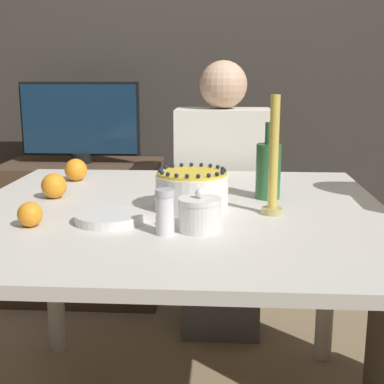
{
  "coord_description": "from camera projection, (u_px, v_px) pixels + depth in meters",
  "views": [
    {
      "loc": [
        0.14,
        -1.49,
        1.15
      ],
      "look_at": [
        0.05,
        -0.01,
        0.81
      ],
      "focal_mm": 50.0,
      "sensor_mm": 36.0,
      "label": 1
    }
  ],
  "objects": [
    {
      "name": "wall_behind",
      "position": [
        199.0,
        42.0,
        2.79
      ],
      "size": [
        8.0,
        0.05,
        2.6
      ],
      "color": "#38332D",
      "rests_on": "ground_plane"
    },
    {
      "name": "dining_table",
      "position": [
        175.0,
        244.0,
        1.57
      ],
      "size": [
        1.23,
        1.19,
        0.76
      ],
      "color": "beige",
      "rests_on": "ground_plane"
    },
    {
      "name": "cake",
      "position": [
        192.0,
        191.0,
        1.53
      ],
      "size": [
        0.21,
        0.21,
        0.12
      ],
      "color": "white",
      "rests_on": "dining_table"
    },
    {
      "name": "sugar_bowl",
      "position": [
        200.0,
        214.0,
        1.32
      ],
      "size": [
        0.11,
        0.11,
        0.11
      ],
      "color": "white",
      "rests_on": "dining_table"
    },
    {
      "name": "sugar_shaker",
      "position": [
        165.0,
        212.0,
        1.29
      ],
      "size": [
        0.05,
        0.05,
        0.11
      ],
      "color": "white",
      "rests_on": "dining_table"
    },
    {
      "name": "plate_stack",
      "position": [
        109.0,
        218.0,
        1.4
      ],
      "size": [
        0.18,
        0.18,
        0.02
      ],
      "color": "white",
      "rests_on": "dining_table"
    },
    {
      "name": "candle",
      "position": [
        273.0,
        166.0,
        1.45
      ],
      "size": [
        0.06,
        0.06,
        0.33
      ],
      "color": "tan",
      "rests_on": "dining_table"
    },
    {
      "name": "bottle",
      "position": [
        268.0,
        170.0,
        1.65
      ],
      "size": [
        0.08,
        0.08,
        0.24
      ],
      "color": "#2D6638",
      "rests_on": "dining_table"
    },
    {
      "name": "orange_fruit_0",
      "position": [
        30.0,
        214.0,
        1.36
      ],
      "size": [
        0.06,
        0.06,
        0.06
      ],
      "color": "orange",
      "rests_on": "dining_table"
    },
    {
      "name": "orange_fruit_1",
      "position": [
        76.0,
        170.0,
        1.93
      ],
      "size": [
        0.08,
        0.08,
        0.08
      ],
      "color": "orange",
      "rests_on": "dining_table"
    },
    {
      "name": "orange_fruit_2",
      "position": [
        54.0,
        186.0,
        1.66
      ],
      "size": [
        0.08,
        0.08,
        0.08
      ],
      "color": "orange",
      "rests_on": "dining_table"
    },
    {
      "name": "person_man_blue_shirt",
      "position": [
        222.0,
        217.0,
        2.37
      ],
      "size": [
        0.4,
        0.34,
        1.2
      ],
      "rotation": [
        0.0,
        0.0,
        3.14
      ],
      "color": "#595960",
      "rests_on": "ground_plane"
    },
    {
      "name": "side_cabinet",
      "position": [
        85.0,
        229.0,
        2.77
      ],
      "size": [
        0.78,
        0.47,
        0.7
      ],
      "color": "#4C3828",
      "rests_on": "ground_plane"
    },
    {
      "name": "tv_monitor",
      "position": [
        80.0,
        121.0,
        2.65
      ],
      "size": [
        0.59,
        0.1,
        0.4
      ],
      "color": "black",
      "rests_on": "side_cabinet"
    }
  ]
}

